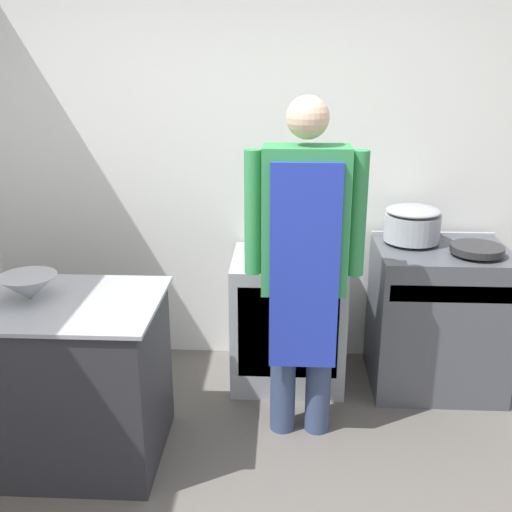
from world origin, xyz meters
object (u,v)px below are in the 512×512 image
(fridge_unit, at_px, (288,319))
(mixing_bowl, at_px, (29,288))
(person_cook, at_px, (304,254))
(stove, at_px, (437,318))
(saute_pan, at_px, (477,249))
(stock_pot, at_px, (412,223))

(fridge_unit, relative_size, mixing_bowl, 2.92)
(person_cook, distance_m, mixing_bowl, 1.38)
(stove, distance_m, person_cook, 1.18)
(mixing_bowl, height_order, saute_pan, mixing_bowl)
(saute_pan, bearing_deg, person_cook, -156.59)
(mixing_bowl, xyz_separation_m, stock_pot, (2.03, 0.92, 0.10))
(stove, distance_m, fridge_unit, 0.93)
(fridge_unit, bearing_deg, mixing_bowl, -146.67)
(person_cook, distance_m, saute_pan, 1.11)
(stove, relative_size, fridge_unit, 1.12)
(stock_pot, bearing_deg, saute_pan, -33.52)
(stove, height_order, mixing_bowl, mixing_bowl)
(mixing_bowl, bearing_deg, person_cook, 10.68)
(saute_pan, bearing_deg, stove, 145.13)
(fridge_unit, height_order, saute_pan, saute_pan)
(stove, height_order, stock_pot, stock_pot)
(fridge_unit, relative_size, stock_pot, 2.44)
(mixing_bowl, bearing_deg, stock_pot, 24.29)
(mixing_bowl, xyz_separation_m, saute_pan, (2.37, 0.69, 0.01))
(person_cook, bearing_deg, saute_pan, 23.41)
(stove, xyz_separation_m, person_cook, (-0.86, -0.55, 0.59))
(stove, distance_m, mixing_bowl, 2.40)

